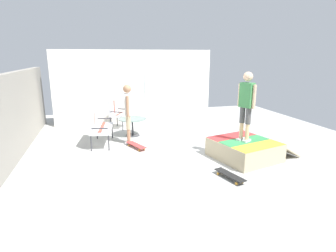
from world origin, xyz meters
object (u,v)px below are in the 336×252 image
object	(u,v)px
skateboard_spare	(230,175)
skateboard_by_bench	(136,145)
person_watching	(128,110)
patio_table	(132,124)
patio_chair_near_house	(116,111)
skate_ramp	(245,149)
patio_bench	(98,124)
person_skater	(246,102)

from	to	relation	value
skateboard_spare	skateboard_by_bench	bearing A→B (deg)	33.11
person_watching	patio_table	bearing A→B (deg)	-15.44
patio_table	skateboard_spare	world-z (taller)	patio_table
patio_chair_near_house	skateboard_spare	bearing A→B (deg)	-158.35
skate_ramp	person_watching	world-z (taller)	person_watching
patio_chair_near_house	skateboard_by_bench	distance (m)	2.52
patio_chair_near_house	skateboard_by_bench	xyz separation A→B (m)	(-2.44, -0.33, -0.53)
patio_bench	person_skater	size ratio (longest dim) A/B	0.78
patio_chair_near_house	patio_table	xyz separation A→B (m)	(-1.17, -0.41, -0.21)
skate_ramp	person_skater	xyz separation A→B (m)	(-0.03, 0.07, 1.23)
patio_bench	patio_table	distance (m)	1.29
patio_table	person_watching	bearing A→B (deg)	164.56
person_watching	person_skater	distance (m)	3.32
skateboard_spare	patio_bench	bearing A→B (deg)	40.30
skate_ramp	patio_bench	bearing A→B (deg)	59.61
patio_chair_near_house	person_skater	bearing A→B (deg)	-144.56
skate_ramp	person_watching	bearing A→B (deg)	54.17
patio_bench	patio_chair_near_house	distance (m)	1.95
skate_ramp	person_skater	size ratio (longest dim) A/B	1.34
patio_table	skateboard_by_bench	world-z (taller)	patio_table
patio_bench	skateboard_by_bench	size ratio (longest dim) A/B	1.62
patio_table	person_skater	bearing A→B (deg)	-139.16
skate_ramp	patio_chair_near_house	world-z (taller)	patio_chair_near_house
skate_ramp	person_watching	size ratio (longest dim) A/B	1.30
patio_table	skateboard_spare	bearing A→B (deg)	-157.62
patio_bench	patio_table	bearing A→B (deg)	-58.82
patio_table	skateboard_by_bench	size ratio (longest dim) A/B	1.11
patio_bench	skateboard_by_bench	distance (m)	1.30
skateboard_spare	skate_ramp	bearing A→B (deg)	-42.35
person_skater	skateboard_spare	xyz separation A→B (m)	(-0.99, 0.85, -1.38)
patio_chair_near_house	person_skater	world-z (taller)	person_skater
person_watching	skateboard_spare	size ratio (longest dim) A/B	2.11
skate_ramp	person_skater	world-z (taller)	person_skater
patio_chair_near_house	patio_bench	bearing A→B (deg)	159.67
skate_ramp	skateboard_by_bench	size ratio (longest dim) A/B	2.79
person_watching	skateboard_spare	bearing A→B (deg)	-149.17
skate_ramp	patio_chair_near_house	bearing A→B (deg)	36.39
patio_table	skate_ramp	bearing A→B (deg)	-137.95
person_skater	skateboard_spare	size ratio (longest dim) A/B	2.05
person_watching	person_skater	xyz separation A→B (m)	(-1.98, -2.62, 0.44)
skateboard_by_bench	patio_chair_near_house	bearing A→B (deg)	7.77
patio_bench	skateboard_spare	xyz separation A→B (m)	(-3.11, -2.64, -0.53)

